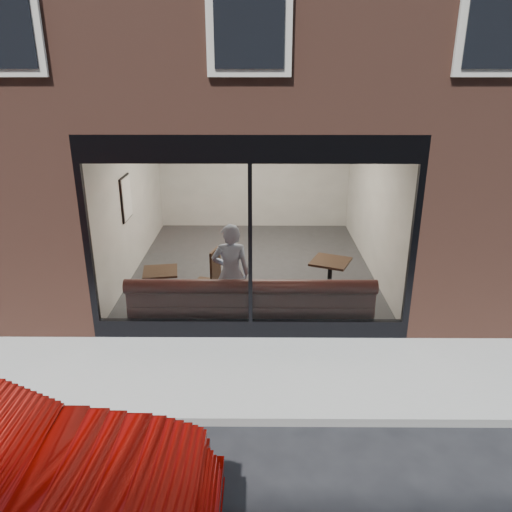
{
  "coord_description": "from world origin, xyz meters",
  "views": [
    {
      "loc": [
        0.13,
        -5.0,
        4.08
      ],
      "look_at": [
        0.08,
        2.4,
        1.26
      ],
      "focal_mm": 35.0,
      "sensor_mm": 36.0,
      "label": 1
    }
  ],
  "objects_px": {
    "person": "(231,273)",
    "cafe_table_left": "(160,271)",
    "cafe_table_right": "(331,262)",
    "cafe_chair_left": "(207,283)",
    "banquette": "(251,313)"
  },
  "relations": [
    {
      "from": "person",
      "to": "cafe_chair_left",
      "type": "xyz_separation_m",
      "value": [
        -0.52,
        0.98,
        -0.62
      ]
    },
    {
      "from": "person",
      "to": "cafe_table_left",
      "type": "relative_size",
      "value": 2.94
    },
    {
      "from": "cafe_table_left",
      "to": "cafe_table_right",
      "type": "distance_m",
      "value": 3.07
    },
    {
      "from": "person",
      "to": "cafe_table_left",
      "type": "xyz_separation_m",
      "value": [
        -1.25,
        0.37,
        -0.12
      ]
    },
    {
      "from": "banquette",
      "to": "cafe_chair_left",
      "type": "bearing_deg",
      "value": 126.44
    },
    {
      "from": "cafe_table_right",
      "to": "cafe_chair_left",
      "type": "xyz_separation_m",
      "value": [
        -2.3,
        0.12,
        -0.5
      ]
    },
    {
      "from": "banquette",
      "to": "cafe_chair_left",
      "type": "height_order",
      "value": "banquette"
    },
    {
      "from": "banquette",
      "to": "cafe_table_right",
      "type": "xyz_separation_m",
      "value": [
        1.44,
        1.04,
        0.52
      ]
    },
    {
      "from": "cafe_table_right",
      "to": "banquette",
      "type": "bearing_deg",
      "value": -144.19
    },
    {
      "from": "cafe_table_left",
      "to": "cafe_chair_left",
      "type": "bearing_deg",
      "value": 40.16
    },
    {
      "from": "banquette",
      "to": "person",
      "type": "height_order",
      "value": "person"
    },
    {
      "from": "cafe_table_right",
      "to": "cafe_table_left",
      "type": "bearing_deg",
      "value": -170.8
    },
    {
      "from": "person",
      "to": "cafe_table_left",
      "type": "height_order",
      "value": "person"
    },
    {
      "from": "cafe_table_right",
      "to": "cafe_chair_left",
      "type": "relative_size",
      "value": 1.38
    },
    {
      "from": "person",
      "to": "cafe_table_right",
      "type": "relative_size",
      "value": 2.64
    }
  ]
}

